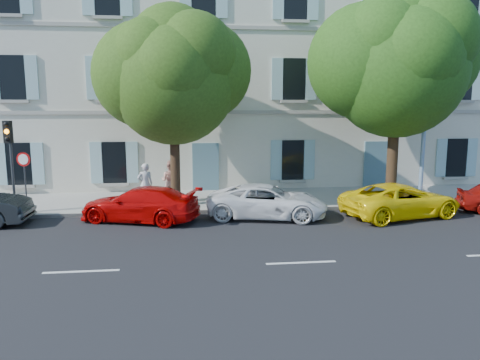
{
  "coord_description": "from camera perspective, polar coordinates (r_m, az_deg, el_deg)",
  "views": [
    {
      "loc": [
        -3.18,
        -16.31,
        4.45
      ],
      "look_at": [
        -1.03,
        2.0,
        1.4
      ],
      "focal_mm": 35.0,
      "sensor_mm": 36.0,
      "label": 1
    }
  ],
  "objects": [
    {
      "name": "sidewalk",
      "position": [
        21.45,
        1.97,
        -2.38
      ],
      "size": [
        36.0,
        4.5,
        0.15
      ],
      "primitive_type": "cube",
      "color": "#A09E96",
      "rests_on": "ground"
    },
    {
      "name": "traffic_light",
      "position": [
        20.06,
        -26.28,
        3.64
      ],
      "size": [
        0.32,
        0.41,
        3.63
      ],
      "color": "#383A3D",
      "rests_on": "sidewalk"
    },
    {
      "name": "street_lamp",
      "position": [
        21.33,
        22.05,
        10.61
      ],
      "size": [
        0.3,
        1.88,
        8.83
      ],
      "color": "#7293BF",
      "rests_on": "sidewalk"
    },
    {
      "name": "pedestrian_b",
      "position": [
        20.71,
        -8.47,
        -0.13
      ],
      "size": [
        1.1,
        1.0,
        1.82
      ],
      "primitive_type": "imported",
      "rotation": [
        0.0,
        0.0,
        2.7
      ],
      "color": "tan",
      "rests_on": "sidewalk"
    },
    {
      "name": "car_red_coupe",
      "position": [
        18.13,
        -12.1,
        -2.89
      ],
      "size": [
        4.88,
        3.24,
        1.31
      ],
      "primitive_type": "imported",
      "rotation": [
        0.0,
        0.0,
        4.37
      ],
      "color": "#BE0605",
      "rests_on": "ground"
    },
    {
      "name": "ground",
      "position": [
        17.2,
        4.2,
        -5.62
      ],
      "size": [
        90.0,
        90.0,
        0.0
      ],
      "primitive_type": "plane",
      "color": "black"
    },
    {
      "name": "kerb",
      "position": [
        19.36,
        2.93,
        -3.66
      ],
      "size": [
        36.0,
        0.16,
        0.16
      ],
      "primitive_type": "cube",
      "color": "#9E998E",
      "rests_on": "ground"
    },
    {
      "name": "tree_right",
      "position": [
        21.23,
        18.59,
        12.63
      ],
      "size": [
        5.74,
        5.74,
        8.85
      ],
      "color": "#3A2819",
      "rests_on": "sidewalk"
    },
    {
      "name": "tree_left",
      "position": [
        19.64,
        -8.13,
        11.75
      ],
      "size": [
        5.15,
        5.15,
        7.98
      ],
      "color": "#3A2819",
      "rests_on": "sidewalk"
    },
    {
      "name": "pedestrian_a",
      "position": [
        20.23,
        -11.47,
        -0.49
      ],
      "size": [
        0.74,
        0.58,
        1.78
      ],
      "primitive_type": "imported",
      "rotation": [
        0.0,
        0.0,
        3.41
      ],
      "color": "silver",
      "rests_on": "sidewalk"
    },
    {
      "name": "car_yellow_supercar",
      "position": [
        19.44,
        19.01,
        -2.35
      ],
      "size": [
        5.18,
        3.31,
        1.33
      ],
      "primitive_type": "imported",
      "rotation": [
        0.0,
        0.0,
        1.82
      ],
      "color": "yellow",
      "rests_on": "ground"
    },
    {
      "name": "car_white_coupe",
      "position": [
        18.29,
        3.36,
        -2.62
      ],
      "size": [
        5.03,
        3.14,
        1.3
      ],
      "primitive_type": "imported",
      "rotation": [
        0.0,
        0.0,
        1.35
      ],
      "color": "white",
      "rests_on": "ground"
    },
    {
      "name": "road_sign",
      "position": [
        20.05,
        -24.81,
        1.19
      ],
      "size": [
        0.55,
        0.17,
        2.41
      ],
      "color": "#383A3D",
      "rests_on": "sidewalk"
    },
    {
      "name": "building",
      "position": [
        26.74,
        0.14,
        12.71
      ],
      "size": [
        28.0,
        7.0,
        12.0
      ],
      "primitive_type": "cube",
      "color": "beige",
      "rests_on": "ground"
    }
  ]
}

